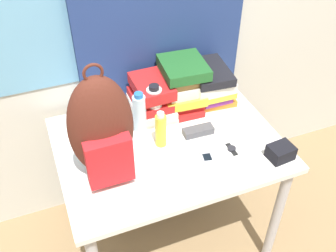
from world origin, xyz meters
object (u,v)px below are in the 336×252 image
Objects in this scene: camera_pouch at (281,152)px; sports_bottle at (155,106)px; book_stack_right at (209,83)px; water_bottle at (140,113)px; book_stack_center at (182,85)px; sunscreen_bottle at (161,130)px; cell_phone at (207,158)px; wristwatch at (232,149)px; sunglasses_case at (198,131)px; book_stack_left at (152,98)px; backpack at (102,131)px.

sports_bottle is at bearing 135.25° from camera_pouch.
water_bottle reaches higher than book_stack_right.
sports_bottle is at bearing -155.20° from book_stack_center.
sports_bottle is 0.16m from sunscreen_bottle.
cell_phone reaches higher than wristwatch.
sunglasses_case is (-0.17, -0.24, -0.09)m from book_stack_right.
book_stack_center reaches higher than sports_bottle.
book_stack_left is 2.34× the size of camera_pouch.
backpack is at bearing -170.05° from sunglasses_case.
book_stack_left is at bearing -179.31° from book_stack_right.
backpack is at bearing -146.50° from book_stack_center.
wristwatch is at bearing -57.76° from book_stack_left.
book_stack_center is 1.44× the size of sunscreen_bottle.
sunscreen_bottle is 0.35m from wristwatch.
sunscreen_bottle is 1.59× the size of camera_pouch.
backpack is 0.48m from book_stack_left.
book_stack_left is at bearing 105.50° from cell_phone.
backpack is at bearing -163.94° from sunscreen_bottle.
book_stack_left is 0.25m from sunscreen_bottle.
book_stack_center is 0.20m from sports_bottle.
sunglasses_case is (0.17, -0.16, -0.09)m from sports_bottle.
cell_phone is 0.14m from wristwatch.
water_bottle is 0.68m from camera_pouch.
sunscreen_bottle is at bearing 132.34° from cell_phone.
camera_pouch is at bearing -78.43° from book_stack_right.
backpack is 0.34m from water_bottle.
book_stack_center is at bearing 87.09° from sunglasses_case.
book_stack_center is at bearing -179.55° from book_stack_right.
water_bottle reaches higher than camera_pouch.
wristwatch is (0.27, -0.32, -0.10)m from sports_bottle.
book_stack_left is 3.30× the size of wristwatch.
book_stack_right is 2.63× the size of cell_phone.
camera_pouch is (0.27, -0.53, -0.10)m from book_stack_center.
sunscreen_bottle is at bearing 16.06° from backpack.
backpack is 0.60m from book_stack_center.
book_stack_left is 2.58× the size of cell_phone.
sunglasses_case is (-0.01, -0.24, -0.12)m from book_stack_center.
sunscreen_bottle is (-0.37, -0.24, -0.01)m from book_stack_right.
book_stack_center is 2.28× the size of camera_pouch.
book_stack_left is at bearing 79.68° from sunscreen_bottle.
book_stack_right is at bearing 101.57° from camera_pouch.
sunscreen_bottle is (-0.03, -0.16, -0.02)m from sports_bottle.
sunglasses_case is at bearing -43.05° from sports_bottle.
sunscreen_bottle is (0.06, -0.13, -0.02)m from water_bottle.
book_stack_left reaches higher than sunglasses_case.
book_stack_right is 1.87× the size of sunglasses_case.
cell_phone is at bearing -173.07° from wristwatch.
sunscreen_bottle is 1.25× the size of sunglasses_case.
cell_phone is (0.13, -0.33, -0.10)m from sports_bottle.
sunglasses_case reaches higher than wristwatch.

